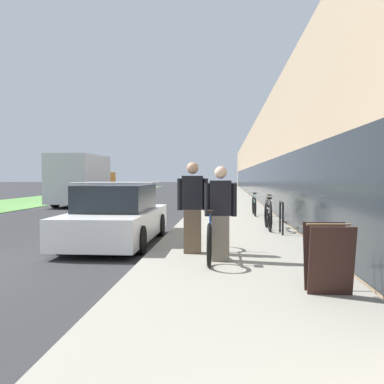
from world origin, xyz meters
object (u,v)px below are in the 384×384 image
person_rider (221,213)px  sandwich_board_sign (328,258)px  parked_sedan_curbside (117,217)px  cruiser_bike_farthest (254,205)px  moving_truck (83,180)px  tandem_bicycle (211,236)px  bike_rack_hoop (281,214)px  cruiser_bike_nearest (268,216)px  person_bystander (193,207)px  cruiser_bike_middle (268,210)px

person_rider → sandwich_board_sign: size_ratio=1.86×
person_rider → parked_sedan_curbside: person_rider is taller
sandwich_board_sign → parked_sedan_curbside: parked_sedan_curbside is taller
sandwich_board_sign → cruiser_bike_farthest: bearing=91.1°
moving_truck → tandem_bicycle: bearing=-63.4°
bike_rack_hoop → sandwich_board_sign: bearing=-91.4°
person_rider → moving_truck: bearing=116.7°
cruiser_bike_nearest → parked_sedan_curbside: size_ratio=0.38×
person_bystander → cruiser_bike_nearest: 4.26m
cruiser_bike_middle → cruiser_bike_farthest: cruiser_bike_middle is taller
cruiser_bike_nearest → sandwich_board_sign: size_ratio=1.91×
moving_truck → sandwich_board_sign: bearing=-62.2°
tandem_bicycle → sandwich_board_sign: size_ratio=2.80×
person_bystander → moving_truck: size_ratio=0.29×
tandem_bicycle → person_bystander: 0.75m
cruiser_bike_nearest → moving_truck: bearing=129.7°
cruiser_bike_nearest → person_bystander: bearing=-115.7°
cruiser_bike_middle → person_rider: bearing=-102.7°
tandem_bicycle → person_rider: size_ratio=1.51×
bike_rack_hoop → cruiser_bike_nearest: cruiser_bike_nearest is taller
person_rider → cruiser_bike_farthest: person_rider is taller
tandem_bicycle → cruiser_bike_nearest: (1.46, 4.23, -0.00)m
tandem_bicycle → cruiser_bike_nearest: size_ratio=1.46×
cruiser_bike_middle → cruiser_bike_farthest: bearing=97.1°
tandem_bicycle → parked_sedan_curbside: size_ratio=0.55×
cruiser_bike_middle → moving_truck: bearing=136.5°
cruiser_bike_middle → moving_truck: moving_truck is taller
person_bystander → cruiser_bike_nearest: (1.84, 3.81, -0.50)m
bike_rack_hoop → parked_sedan_curbside: bearing=-164.8°
cruiser_bike_middle → parked_sedan_curbside: parked_sedan_curbside is taller
cruiser_bike_farthest → moving_truck: 11.00m
parked_sedan_curbside → cruiser_bike_middle: bearing=45.3°
cruiser_bike_middle → tandem_bicycle: bearing=-104.9°
cruiser_bike_farthest → cruiser_bike_nearest: bearing=-88.9°
cruiser_bike_nearest → parked_sedan_curbside: bearing=-152.3°
parked_sedan_curbside → moving_truck: bearing=112.1°
person_rider → parked_sedan_curbside: (-2.53, 2.55, -0.32)m
bike_rack_hoop → moving_truck: (-9.28, 11.76, 0.75)m
parked_sedan_curbside → cruiser_bike_nearest: bearing=27.7°
cruiser_bike_farthest → sandwich_board_sign: bearing=-88.9°
tandem_bicycle → parked_sedan_curbside: bearing=136.4°
tandem_bicycle → bike_rack_hoop: tandem_bicycle is taller
sandwich_board_sign → parked_sedan_curbside: size_ratio=0.20×
tandem_bicycle → sandwich_board_sign: (1.58, -2.29, 0.06)m
cruiser_bike_middle → person_bystander: bearing=-109.2°
person_rider → person_bystander: (-0.55, 0.73, 0.05)m
bike_rack_hoop → sandwich_board_sign: sandwich_board_sign is taller
cruiser_bike_middle → cruiser_bike_farthest: 2.45m
tandem_bicycle → person_bystander: size_ratio=1.42×
person_rider → cruiser_bike_farthest: 9.14m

